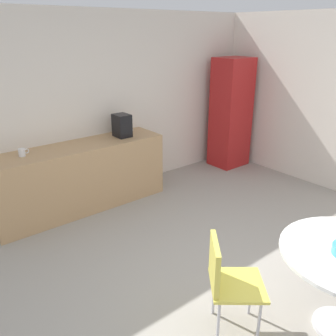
% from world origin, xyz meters
% --- Properties ---
extents(ground_plane, '(6.00, 6.00, 0.00)m').
position_xyz_m(ground_plane, '(0.00, 0.00, 0.00)').
color(ground_plane, '#9E998E').
extents(wall_back, '(6.00, 0.10, 2.60)m').
position_xyz_m(wall_back, '(0.00, 3.00, 1.30)').
color(wall_back, silver).
rests_on(wall_back, ground_plane).
extents(counter_block, '(2.37, 0.60, 0.90)m').
position_xyz_m(counter_block, '(-0.32, 2.65, 0.45)').
color(counter_block, tan).
rests_on(counter_block, ground_plane).
extents(locker_cabinet, '(0.60, 0.50, 1.89)m').
position_xyz_m(locker_cabinet, '(2.55, 2.55, 0.95)').
color(locker_cabinet, '#B21E1E').
rests_on(locker_cabinet, ground_plane).
extents(chair_yellow, '(0.59, 0.59, 0.83)m').
position_xyz_m(chair_yellow, '(-0.41, -0.08, 0.52)').
color(chair_yellow, silver).
rests_on(chair_yellow, ground_plane).
extents(mug_white, '(0.13, 0.08, 0.09)m').
position_xyz_m(mug_white, '(-1.02, 2.69, 0.95)').
color(mug_white, white).
rests_on(mug_white, counter_block).
extents(mug_green, '(0.13, 0.08, 0.09)m').
position_xyz_m(mug_green, '(0.49, 2.69, 0.95)').
color(mug_green, white).
rests_on(mug_green, counter_block).
extents(coffee_maker, '(0.20, 0.24, 0.32)m').
position_xyz_m(coffee_maker, '(0.37, 2.65, 1.06)').
color(coffee_maker, black).
rests_on(coffee_maker, counter_block).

